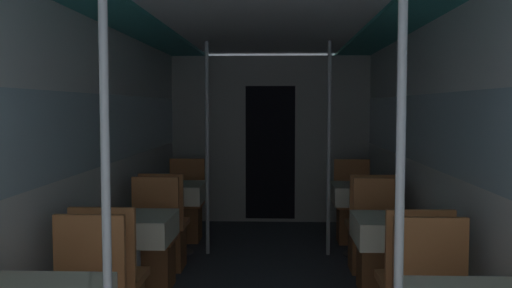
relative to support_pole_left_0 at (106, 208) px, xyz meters
name	(u,v)px	position (x,y,z in m)	size (l,w,h in m)	color
wall_left	(90,160)	(-0.69, 1.83, 0.03)	(0.05, 8.18, 2.15)	silver
wall_right	(442,161)	(1.91, 1.83, 0.03)	(0.05, 8.18, 2.15)	silver
ceiling_panel	(264,11)	(0.61, 1.83, 1.12)	(2.60, 8.18, 0.07)	silver
bulkhead_far	(270,140)	(0.61, 5.05, -0.01)	(2.55, 0.09, 2.15)	#A8A8A3
support_pole_left_0	(106,208)	(0.00, 0.00, 0.00)	(0.04, 0.04, 2.15)	silver
dining_table_left_1	(134,232)	(-0.32, 1.69, -0.48)	(0.57, 0.57, 0.72)	#4C4C51
chair_left_far_1	(152,254)	(-0.32, 2.26, -0.79)	(0.40, 0.40, 0.91)	#9C5B31
dining_table_left_2	(176,196)	(-0.32, 3.37, -0.48)	(0.57, 0.57, 0.72)	#4C4C51
chair_left_near_2	(165,239)	(-0.32, 2.80, -0.79)	(0.40, 0.40, 0.91)	#9C5B31
chair_left_far_2	(185,215)	(-0.32, 3.94, -0.79)	(0.40, 0.40, 0.91)	#9C5B31
support_pole_left_2	(207,149)	(0.00, 3.37, 0.00)	(0.04, 0.04, 2.15)	silver
support_pole_right_0	(400,210)	(1.23, 0.00, 0.00)	(0.04, 0.04, 2.15)	silver
dining_table_right_1	(395,235)	(1.55, 1.69, -0.48)	(0.57, 0.57, 0.72)	#4C4C51
chair_right_far_1	(380,256)	(1.55, 2.26, -0.79)	(0.40, 0.40, 0.91)	#9C5B31
dining_table_right_2	(361,197)	(1.55, 3.37, -0.48)	(0.57, 0.57, 0.72)	#4C4C51
chair_right_near_2	(369,241)	(1.55, 2.80, -0.79)	(0.40, 0.40, 0.91)	#9C5B31
chair_right_far_2	(353,216)	(1.55, 3.94, -0.79)	(0.40, 0.40, 0.91)	#9C5B31
support_pole_right_2	(329,149)	(1.23, 3.37, 0.00)	(0.04, 0.04, 2.15)	silver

